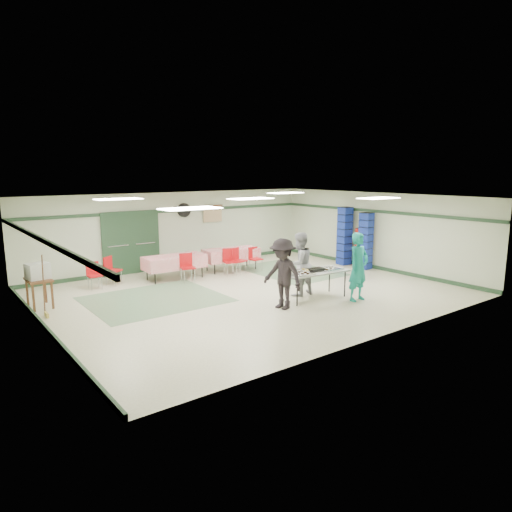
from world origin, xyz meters
TOP-DOWN VIEW (x-y plane):
  - floor at (0.00, 0.00)m, footprint 11.00×11.00m
  - ceiling at (0.00, 0.00)m, footprint 11.00×11.00m
  - wall_back at (0.00, 4.50)m, footprint 11.00×0.00m
  - wall_front at (0.00, -4.50)m, footprint 11.00×0.00m
  - wall_left at (-5.50, 0.00)m, footprint 0.00×9.00m
  - wall_right at (5.50, 0.00)m, footprint 0.00×9.00m
  - trim_back at (0.00, 4.47)m, footprint 11.00×0.06m
  - baseboard_back at (0.00, 4.47)m, footprint 11.00×0.06m
  - trim_left at (-5.47, 0.00)m, footprint 0.06×9.00m
  - baseboard_left at (-5.47, 0.00)m, footprint 0.06×9.00m
  - trim_right at (5.47, 0.00)m, footprint 0.06×9.00m
  - baseboard_right at (5.47, 0.00)m, footprint 0.06×9.00m
  - green_patch_a at (-2.50, 1.00)m, footprint 3.50×3.00m
  - green_patch_b at (2.80, 1.50)m, footprint 2.50×3.50m
  - double_door_left at (-2.20, 4.44)m, footprint 0.90×0.06m
  - double_door_right at (-1.25, 4.44)m, footprint 0.90×0.06m
  - door_frame at (-1.73, 4.42)m, footprint 2.00×0.03m
  - wall_fan at (0.30, 4.44)m, footprint 0.50×0.10m
  - scroll_banner at (1.50, 4.44)m, footprint 0.80×0.02m
  - serving_table at (1.01, -1.54)m, footprint 1.98×0.91m
  - sheet_tray_right at (1.49, -1.65)m, footprint 0.64×0.51m
  - sheet_tray_mid at (0.94, -1.39)m, footprint 0.56×0.44m
  - sheet_tray_left at (0.47, -1.63)m, footprint 0.60×0.47m
  - baking_pan at (1.05, -1.55)m, footprint 0.47×0.31m
  - foam_box_stack at (0.20, -1.44)m, footprint 0.23×0.21m
  - volunteer_teal at (1.82, -2.37)m, footprint 0.69×0.47m
  - volunteer_grey at (0.91, -1.04)m, footprint 0.88×0.70m
  - volunteer_dark at (-0.28, -1.72)m, footprint 0.84×1.25m
  - dining_table_a at (1.25, 2.84)m, footprint 2.00×1.08m
  - dining_table_b at (-0.95, 2.84)m, footprint 1.99×0.95m
  - chair_a at (1.11, 2.27)m, footprint 0.51×0.51m
  - chair_b at (0.79, 2.27)m, footprint 0.51×0.51m
  - chair_c at (1.83, 2.27)m, footprint 0.39×0.39m
  - chair_d at (-0.81, 2.27)m, footprint 0.49×0.49m
  - chair_loose_a at (-2.86, 3.31)m, footprint 0.57×0.57m
  - chair_loose_b at (-3.45, 3.12)m, footprint 0.37×0.38m
  - crate_stack_blue_a at (5.15, 1.13)m, footprint 0.44×0.44m
  - crate_stack_red at (5.15, 0.30)m, footprint 0.41×0.41m
  - crate_stack_blue_b at (5.15, 0.14)m, footprint 0.42×0.42m
  - printer_table at (-5.15, 2.09)m, footprint 0.56×0.85m
  - office_printer at (-5.15, 2.09)m, footprint 0.58×0.53m
  - broom at (-5.23, 1.16)m, footprint 0.06×0.24m

SIDE VIEW (x-z plane):
  - floor at x=0.00m, z-range 0.00..0.00m
  - green_patch_a at x=-2.50m, z-range 0.00..0.01m
  - green_patch_b at x=2.80m, z-range 0.00..0.01m
  - baseboard_back at x=0.00m, z-range 0.00..0.12m
  - baseboard_left at x=-5.47m, z-range 0.00..0.12m
  - baseboard_right at x=5.47m, z-range 0.00..0.12m
  - chair_loose_b at x=-3.45m, z-range 0.09..0.89m
  - chair_c at x=1.83m, z-range 0.09..0.92m
  - chair_loose_a at x=-2.86m, z-range 0.10..0.97m
  - chair_a at x=1.11m, z-range 0.10..0.97m
  - chair_b at x=0.79m, z-range 0.10..0.98m
  - chair_d at x=-0.81m, z-range 0.10..0.99m
  - dining_table_a at x=1.25m, z-range 0.19..0.95m
  - dining_table_b at x=-0.95m, z-range 0.19..0.95m
  - printer_table at x=-5.15m, z-range 0.26..1.01m
  - serving_table at x=1.01m, z-range 0.34..1.10m
  - crate_stack_red at x=5.15m, z-range 0.00..1.44m
  - sheet_tray_right at x=1.49m, z-range 0.76..0.78m
  - sheet_tray_mid at x=0.94m, z-range 0.76..0.78m
  - sheet_tray_left at x=0.47m, z-range 0.76..0.78m
  - broom at x=-5.23m, z-range 0.03..1.53m
  - baking_pan at x=1.05m, z-range 0.76..0.84m
  - foam_box_stack at x=0.20m, z-range 0.76..0.96m
  - volunteer_grey at x=0.91m, z-range 0.00..1.77m
  - volunteer_dark at x=-0.28m, z-range 0.00..1.79m
  - volunteer_teal at x=1.82m, z-range 0.00..1.83m
  - office_printer at x=-5.15m, z-range 0.74..1.15m
  - crate_stack_blue_b at x=5.15m, z-range 0.00..2.01m
  - double_door_left at x=-2.20m, z-range 0.00..2.10m
  - double_door_right at x=-1.25m, z-range 0.00..2.10m
  - door_frame at x=-1.73m, z-range -0.02..2.12m
  - crate_stack_blue_a at x=5.15m, z-range 0.00..2.14m
  - wall_back at x=0.00m, z-range -4.15..6.85m
  - wall_front at x=0.00m, z-range -4.15..6.85m
  - wall_left at x=-5.50m, z-range -3.15..5.85m
  - wall_right at x=5.50m, z-range -3.15..5.85m
  - scroll_banner at x=1.50m, z-range 1.55..2.15m
  - trim_back at x=0.00m, z-range 2.00..2.10m
  - trim_left at x=-5.47m, z-range 2.00..2.10m
  - trim_right at x=5.47m, z-range 2.00..2.10m
  - wall_fan at x=0.30m, z-range 1.80..2.30m
  - ceiling at x=0.00m, z-range 2.70..2.70m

